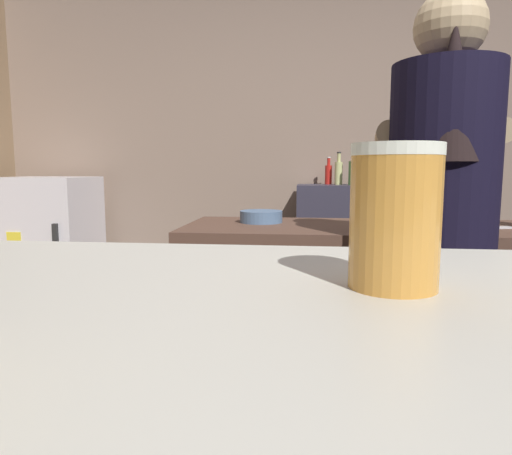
{
  "coord_description": "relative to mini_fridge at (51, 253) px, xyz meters",
  "views": [
    {
      "loc": [
        -0.18,
        -1.39,
        1.17
      ],
      "look_at": [
        -0.25,
        -0.75,
        1.09
      ],
      "focal_mm": 32.29,
      "sensor_mm": 36.0,
      "label": 1
    }
  ],
  "objects": [
    {
      "name": "prep_counter",
      "position": [
        2.4,
        -1.15,
        -0.09
      ],
      "size": [
        2.1,
        0.6,
        0.93
      ],
      "primitive_type": "cube",
      "color": "brown",
      "rests_on": "ground"
    },
    {
      "name": "pint_glass_far",
      "position": [
        1.94,
        -2.74,
        0.58
      ],
      "size": [
        0.08,
        0.08,
        0.12
      ],
      "color": "gold",
      "rests_on": "bar_counter"
    },
    {
      "name": "bottle_vinegar",
      "position": [
        2.02,
        0.26,
        0.58
      ],
      "size": [
        0.05,
        0.05,
        0.2
      ],
      "color": "red",
      "rests_on": "back_shelf"
    },
    {
      "name": "chefs_knife",
      "position": [
        2.58,
        -1.2,
        0.38
      ],
      "size": [
        0.24,
        0.09,
        0.01
      ],
      "primitive_type": "cube",
      "rotation": [
        0.0,
        0.0,
        0.27
      ],
      "color": "silver",
      "rests_on": "prep_counter"
    },
    {
      "name": "wall_back",
      "position": [
        2.05,
        0.45,
        0.79
      ],
      "size": [
        5.2,
        0.1,
        2.7
      ],
      "primitive_type": "cube",
      "color": "gray",
      "rests_on": "ground"
    },
    {
      "name": "bartender",
      "position": [
        2.3,
        -1.61,
        0.44
      ],
      "size": [
        0.46,
        0.53,
        1.72
      ],
      "rotation": [
        0.0,
        0.0,
        1.45
      ],
      "color": "#242634",
      "rests_on": "ground"
    },
    {
      "name": "back_shelf",
      "position": [
        2.19,
        0.17,
        -0.03
      ],
      "size": [
        0.79,
        0.36,
        1.06
      ],
      "primitive_type": "cube",
      "color": "#323140",
      "rests_on": "ground"
    },
    {
      "name": "mixing_bowl",
      "position": [
        1.66,
        -1.08,
        0.4
      ],
      "size": [
        0.19,
        0.19,
        0.05
      ],
      "primitive_type": "cylinder",
      "color": "slate",
      "rests_on": "prep_counter"
    },
    {
      "name": "bottle_olive_oil",
      "position": [
        2.09,
        0.19,
        0.59
      ],
      "size": [
        0.06,
        0.06,
        0.23
      ],
      "color": "#CFD185",
      "rests_on": "back_shelf"
    },
    {
      "name": "bottle_hot_sauce",
      "position": [
        2.18,
        0.09,
        0.6
      ],
      "size": [
        0.08,
        0.08,
        0.24
      ],
      "color": "#47853C",
      "rests_on": "back_shelf"
    },
    {
      "name": "bottle_soy",
      "position": [
        2.48,
        0.13,
        0.6
      ],
      "size": [
        0.06,
        0.06,
        0.24
      ],
      "color": "#CCC37E",
      "rests_on": "back_shelf"
    },
    {
      "name": "mini_fridge",
      "position": [
        0.0,
        0.0,
        0.0
      ],
      "size": [
        0.61,
        0.58,
        1.11
      ],
      "color": "silver",
      "rests_on": "ground"
    }
  ]
}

